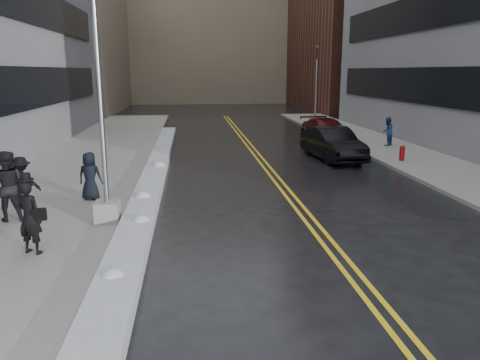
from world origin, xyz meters
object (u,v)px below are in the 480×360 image
object	(u,v)px
pedestrian_b	(8,186)
pedestrian_fedora	(30,217)
traffic_signal	(316,83)
pedestrian_c	(90,176)
car_black	(333,144)
lamppost	(103,138)
pedestrian_e	(22,183)
car_maroon	(327,131)
pedestrian_east	(387,131)
fire_hydrant	(402,152)

from	to	relation	value
pedestrian_b	pedestrian_fedora	bearing A→B (deg)	115.28
traffic_signal	pedestrian_c	world-z (taller)	traffic_signal
pedestrian_fedora	car_black	bearing A→B (deg)	-110.42
lamppost	pedestrian_e	bearing A→B (deg)	149.13
pedestrian_b	car_maroon	world-z (taller)	pedestrian_b
pedestrian_b	car_maroon	distance (m)	19.51
traffic_signal	car_black	size ratio (longest dim) A/B	1.24
pedestrian_b	pedestrian_c	world-z (taller)	pedestrian_b
traffic_signal	pedestrian_fedora	world-z (taller)	traffic_signal
pedestrian_east	car_maroon	xyz separation A→B (m)	(-2.88, 2.17, -0.21)
pedestrian_fedora	car_maroon	world-z (taller)	pedestrian_fedora
pedestrian_east	pedestrian_c	bearing A→B (deg)	-9.59
car_maroon	pedestrian_e	bearing A→B (deg)	-141.29
lamppost	pedestrian_c	xyz separation A→B (m)	(-0.94, 2.48, -1.59)
fire_hydrant	pedestrian_e	size ratio (longest dim) A/B	0.45
pedestrian_east	car_maroon	world-z (taller)	pedestrian_east
lamppost	traffic_signal	distance (m)	24.98
pedestrian_east	car_black	bearing A→B (deg)	-7.51
traffic_signal	pedestrian_east	world-z (taller)	traffic_signal
pedestrian_fedora	pedestrian_east	size ratio (longest dim) A/B	1.09
lamppost	pedestrian_fedora	xyz separation A→B (m)	(-1.36, -2.17, -1.51)
lamppost	pedestrian_c	distance (m)	3.09
lamppost	car_black	size ratio (longest dim) A/B	1.57
fire_hydrant	pedestrian_east	xyz separation A→B (m)	(1.17, 4.51, 0.40)
pedestrian_c	pedestrian_e	distance (m)	2.03
pedestrian_b	pedestrian_e	bearing A→B (deg)	-91.15
pedestrian_fedora	car_black	xyz separation A→B (m)	(10.69, 11.58, -0.22)
lamppost	car_maroon	bearing A→B (deg)	54.20
pedestrian_b	car_black	distance (m)	15.06
pedestrian_b	car_maroon	bearing A→B (deg)	-136.20
pedestrian_e	pedestrian_fedora	bearing A→B (deg)	106.52
lamppost	pedestrian_e	world-z (taller)	lamppost
car_black	car_maroon	bearing A→B (deg)	70.09
pedestrian_c	car_maroon	size ratio (longest dim) A/B	0.31
pedestrian_e	car_black	size ratio (longest dim) A/B	0.33
car_maroon	fire_hydrant	bearing A→B (deg)	-81.04
traffic_signal	pedestrian_b	xyz separation A→B (m)	(-14.57, -21.53, -2.26)
pedestrian_c	pedestrian_e	world-z (taller)	pedestrian_e
pedestrian_e	car_black	bearing A→B (deg)	-151.73
car_black	pedestrian_b	bearing A→B (deg)	-150.15
car_maroon	car_black	bearing A→B (deg)	-108.75
traffic_signal	pedestrian_e	distance (m)	25.15
pedestrian_east	pedestrian_b	bearing A→B (deg)	-7.87
pedestrian_east	car_black	world-z (taller)	pedestrian_east
fire_hydrant	pedestrian_b	size ratio (longest dim) A/B	0.37
lamppost	pedestrian_e	xyz separation A→B (m)	(-2.81, 1.68, -1.58)
lamppost	pedestrian_fedora	distance (m)	2.97
lamppost	pedestrian_b	distance (m)	3.13
pedestrian_e	car_maroon	xyz separation A→B (m)	(13.40, 13.00, -0.22)
pedestrian_fedora	car_black	world-z (taller)	pedestrian_fedora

